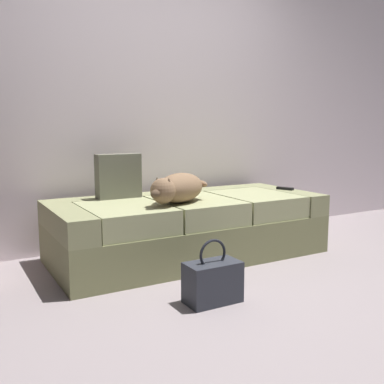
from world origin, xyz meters
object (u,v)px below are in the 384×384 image
(couch, at_px, (189,227))
(handbag, at_px, (213,281))
(dog_tan, at_px, (177,188))
(throw_pillow, at_px, (118,176))
(tv_remote, at_px, (285,188))

(couch, distance_m, handbag, 0.95)
(dog_tan, bearing_deg, throw_pillow, 123.26)
(handbag, bearing_deg, couch, 69.20)
(couch, bearing_deg, tv_remote, -2.06)
(dog_tan, height_order, throw_pillow, throw_pillow)
(dog_tan, xyz_separation_m, handbag, (-0.14, -0.70, -0.45))
(dog_tan, xyz_separation_m, tv_remote, (1.14, 0.15, -0.10))
(dog_tan, height_order, tv_remote, dog_tan)
(throw_pillow, bearing_deg, dog_tan, -56.74)
(couch, xyz_separation_m, tv_remote, (0.95, -0.03, 0.25))
(tv_remote, bearing_deg, handbag, -169.01)
(couch, bearing_deg, handbag, -110.80)
(throw_pillow, bearing_deg, handbag, -82.74)
(dog_tan, xyz_separation_m, throw_pillow, (-0.28, 0.43, 0.06))
(handbag, bearing_deg, throw_pillow, 97.26)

